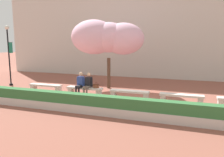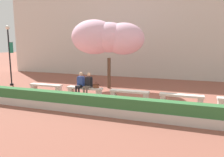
# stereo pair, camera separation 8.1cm
# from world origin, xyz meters

# --- Properties ---
(ground_plane) EXTENTS (100.00, 100.00, 0.00)m
(ground_plane) POSITION_xyz_m (0.00, 0.00, 0.00)
(ground_plane) COLOR #8E5142
(building_facade) EXTENTS (28.00, 4.00, 8.12)m
(building_facade) POSITION_xyz_m (0.00, 9.19, 4.06)
(building_facade) COLOR beige
(building_facade) RESTS_ON ground
(stone_bench_west_end) EXTENTS (2.08, 0.45, 0.45)m
(stone_bench_west_end) POSITION_xyz_m (-5.22, 0.00, 0.31)
(stone_bench_west_end) COLOR beige
(stone_bench_west_end) RESTS_ON ground
(stone_bench_near_west) EXTENTS (2.08, 0.45, 0.45)m
(stone_bench_near_west) POSITION_xyz_m (-2.61, 0.00, 0.31)
(stone_bench_near_west) COLOR beige
(stone_bench_near_west) RESTS_ON ground
(stone_bench_center) EXTENTS (2.08, 0.45, 0.45)m
(stone_bench_center) POSITION_xyz_m (0.00, 0.00, 0.31)
(stone_bench_center) COLOR beige
(stone_bench_center) RESTS_ON ground
(stone_bench_near_east) EXTENTS (2.08, 0.45, 0.45)m
(stone_bench_near_east) POSITION_xyz_m (2.61, 0.00, 0.31)
(stone_bench_near_east) COLOR beige
(stone_bench_near_east) RESTS_ON ground
(person_seated_left) EXTENTS (0.51, 0.70, 1.29)m
(person_seated_left) POSITION_xyz_m (-2.86, -0.05, 0.70)
(person_seated_left) COLOR black
(person_seated_left) RESTS_ON ground
(person_seated_right) EXTENTS (0.51, 0.71, 1.29)m
(person_seated_right) POSITION_xyz_m (-2.37, -0.05, 0.70)
(person_seated_right) COLOR black
(person_seated_right) RESTS_ON ground
(handbag) EXTENTS (0.30, 0.15, 0.34)m
(handbag) POSITION_xyz_m (-1.91, 0.01, 0.58)
(handbag) COLOR brown
(handbag) RESTS_ON stone_bench_near_west
(cherry_tree_main) EXTENTS (4.59, 2.85, 4.36)m
(cherry_tree_main) POSITION_xyz_m (-2.09, 2.20, 3.24)
(cherry_tree_main) COLOR #513828
(cherry_tree_main) RESTS_ON ground
(lamp_post_with_banner) EXTENTS (0.54, 0.28, 4.08)m
(lamp_post_with_banner) POSITION_xyz_m (-8.70, 0.89, 2.45)
(lamp_post_with_banner) COLOR black
(lamp_post_with_banner) RESTS_ON ground
(planter_hedge_foreground) EXTENTS (16.55, 0.50, 0.80)m
(planter_hedge_foreground) POSITION_xyz_m (0.00, -2.84, 0.39)
(planter_hedge_foreground) COLOR beige
(planter_hedge_foreground) RESTS_ON ground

